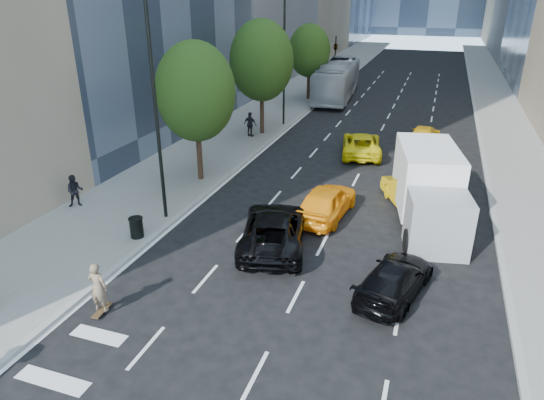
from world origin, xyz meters
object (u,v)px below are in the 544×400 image
at_px(black_sedan_lincoln, 274,229).
at_px(black_sedan_mercedes, 395,279).
at_px(city_bus, 337,80).
at_px(skateboarder, 99,290).
at_px(trash_can, 137,228).
at_px(box_truck, 429,188).

bearing_deg(black_sedan_lincoln, black_sedan_mercedes, 145.06).
height_order(black_sedan_mercedes, city_bus, city_bus).
bearing_deg(black_sedan_lincoln, skateboarder, 44.79).
relative_size(black_sedan_mercedes, trash_can, 5.11).
height_order(skateboarder, box_truck, box_truck).
relative_size(city_bus, box_truck, 1.74).
bearing_deg(black_sedan_lincoln, box_truck, -156.94).
relative_size(skateboarder, black_sedan_mercedes, 0.41).
distance_m(black_sedan_lincoln, black_sedan_mercedes, 5.51).
bearing_deg(black_sedan_lincoln, city_bus, -96.15).
bearing_deg(box_truck, trash_can, -164.42).
height_order(city_bus, trash_can, city_bus).
distance_m(city_bus, trash_can, 32.07).
xyz_separation_m(black_sedan_mercedes, trash_can, (-10.80, 0.56, -0.06)).
bearing_deg(trash_can, skateboarder, -69.68).
distance_m(black_sedan_lincoln, box_truck, 7.35).
relative_size(city_bus, trash_can, 14.94).
relative_size(black_sedan_lincoln, city_bus, 0.43).
xyz_separation_m(skateboarder, black_sedan_lincoln, (3.89, 6.27, -0.12)).
relative_size(box_truck, trash_can, 8.58).
xyz_separation_m(black_sedan_lincoln, box_truck, (5.87, 4.33, 0.92)).
bearing_deg(box_truck, skateboarder, -143.72).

